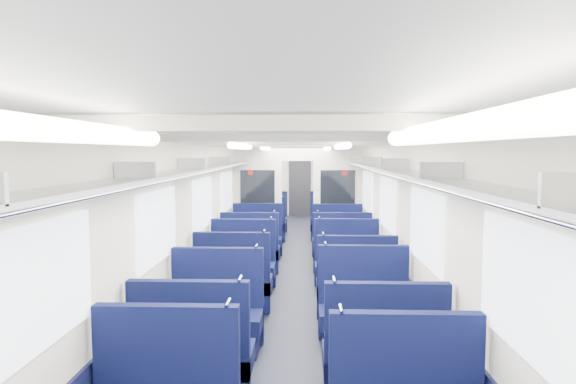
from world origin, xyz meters
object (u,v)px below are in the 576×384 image
object	(u,v)px
seat_14	(243,268)
seat_16	(250,253)
bulkhead	(298,196)
seat_23	(329,220)
seat_12	(233,286)
seat_19	(338,242)
seat_15	(347,268)
end_door	(300,187)
seat_18	(257,241)
seat_21	(332,227)
seat_8	(193,362)
seat_13	(356,291)
seat_17	(342,253)
seat_11	(364,314)
seat_22	(268,220)
seat_9	(383,365)
seat_20	(264,227)
seat_10	(216,319)

from	to	relation	value
seat_14	seat_16	distance (m)	1.15
bulkhead	seat_23	xyz separation A→B (m)	(0.83, 2.50, -0.88)
seat_12	seat_19	distance (m)	3.72
seat_15	seat_16	world-z (taller)	same
end_door	seat_18	world-z (taller)	end_door
seat_12	seat_21	bearing A→B (deg)	72.82
seat_8	seat_15	bearing A→B (deg)	65.10
seat_19	seat_21	world-z (taller)	same
seat_8	seat_13	size ratio (longest dim) A/B	1.00
seat_16	seat_17	distance (m)	1.66
end_door	seat_11	bearing A→B (deg)	-85.83
seat_15	seat_22	world-z (taller)	same
seat_9	seat_19	bearing A→B (deg)	90.00
bulkhead	seat_22	distance (m)	2.66
seat_14	seat_21	size ratio (longest dim) A/B	1.00
end_door	seat_13	bearing A→B (deg)	-85.45
seat_14	seat_20	size ratio (longest dim) A/B	1.00
seat_17	seat_15	bearing A→B (deg)	-90.00
seat_17	bulkhead	bearing A→B (deg)	113.45
end_door	seat_20	distance (m)	5.03
seat_16	bulkhead	bearing A→B (deg)	66.98
seat_16	seat_20	bearing A→B (deg)	90.00
seat_8	seat_10	xyz separation A→B (m)	(0.00, 1.13, 0.00)
end_door	seat_14	size ratio (longest dim) A/B	1.73
seat_22	seat_14	bearing A→B (deg)	-90.00
seat_16	seat_18	distance (m)	1.25
seat_17	seat_20	size ratio (longest dim) A/B	1.00
seat_13	seat_17	xyz separation A→B (m)	(0.00, 2.41, 0.00)
seat_11	seat_18	world-z (taller)	same
seat_11	seat_16	size ratio (longest dim) A/B	1.00
seat_17	seat_18	bearing A→B (deg)	143.84
seat_13	seat_18	distance (m)	3.98
seat_12	seat_22	xyz separation A→B (m)	(0.00, 6.48, 0.00)
seat_14	seat_20	distance (m)	4.30
seat_22	seat_23	bearing A→B (deg)	4.50
seat_19	seat_16	bearing A→B (deg)	-144.93
end_door	seat_19	xyz separation A→B (m)	(0.83, -6.90, -0.64)
seat_10	seat_17	world-z (taller)	same
seat_15	seat_23	bearing A→B (deg)	90.00
seat_18	seat_19	xyz separation A→B (m)	(1.66, -0.09, 0.00)
seat_22	bulkhead	bearing A→B (deg)	-70.68
seat_21	seat_19	bearing A→B (deg)	-90.00
seat_14	seat_22	world-z (taller)	same
bulkhead	seat_16	bearing A→B (deg)	-113.02
end_door	seat_22	size ratio (longest dim) A/B	1.73
seat_10	seat_11	bearing A→B (deg)	6.72
seat_8	seat_22	xyz separation A→B (m)	(0.00, 8.96, 0.00)
seat_22	seat_23	size ratio (longest dim) A/B	1.00
end_door	seat_17	size ratio (longest dim) A/B	1.73
seat_8	seat_14	size ratio (longest dim) A/B	1.00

